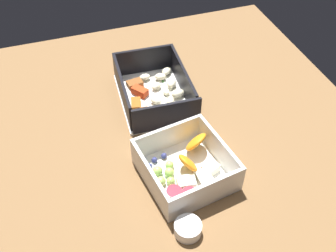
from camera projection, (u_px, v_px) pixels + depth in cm
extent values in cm
cube|color=brown|center=(167.00, 133.00, 78.99)|extent=(80.00, 80.00, 2.00)
cube|color=white|center=(154.00, 98.00, 84.57)|extent=(19.86, 14.77, 0.60)
cube|color=black|center=(165.00, 115.00, 75.90)|extent=(1.36, 13.75, 6.11)
cube|color=black|center=(144.00, 60.00, 88.48)|extent=(1.36, 13.75, 6.11)
cube|color=black|center=(123.00, 91.00, 80.97)|extent=(17.93, 1.59, 6.11)
cube|color=black|center=(183.00, 80.00, 83.41)|extent=(17.93, 1.59, 6.11)
ellipsoid|color=beige|center=(156.00, 86.00, 85.55)|extent=(2.57, 2.91, 1.21)
ellipsoid|color=beige|center=(166.00, 117.00, 78.78)|extent=(2.42, 2.56, 1.05)
ellipsoid|color=beige|center=(166.00, 92.00, 84.38)|extent=(2.13, 1.54, 1.04)
ellipsoid|color=beige|center=(164.00, 108.00, 80.26)|extent=(2.25, 3.02, 1.42)
ellipsoid|color=beige|center=(178.00, 93.00, 83.56)|extent=(2.35, 3.14, 1.47)
ellipsoid|color=beige|center=(144.00, 77.00, 87.68)|extent=(1.88, 2.56, 1.22)
ellipsoid|color=beige|center=(171.00, 83.00, 85.98)|extent=(3.56, 3.19, 1.47)
ellipsoid|color=beige|center=(176.00, 111.00, 79.95)|extent=(2.83, 2.42, 1.19)
ellipsoid|color=beige|center=(160.00, 77.00, 87.76)|extent=(2.41, 2.98, 1.31)
ellipsoid|color=beige|center=(156.00, 101.00, 82.15)|extent=(2.94, 2.92, 1.22)
ellipsoid|color=beige|center=(170.00, 101.00, 82.12)|extent=(2.90, 2.52, 1.22)
ellipsoid|color=beige|center=(166.00, 71.00, 89.14)|extent=(3.18, 3.16, 1.32)
cube|color=brown|center=(145.00, 115.00, 79.43)|extent=(3.71, 1.94, 1.27)
cube|color=brown|center=(135.00, 84.00, 86.56)|extent=(2.72, 3.65, 1.14)
cube|color=#AD5B1E|center=(136.00, 104.00, 81.97)|extent=(3.70, 2.69, 1.02)
cube|color=red|center=(140.00, 91.00, 84.32)|extent=(3.87, 3.55, 1.61)
cube|color=#387A33|center=(147.00, 92.00, 85.30)|extent=(0.60, 0.40, 0.20)
cube|color=#387A33|center=(180.00, 109.00, 81.32)|extent=(0.60, 0.40, 0.20)
cube|color=#387A33|center=(146.00, 78.00, 88.77)|extent=(0.60, 0.40, 0.20)
cube|color=#387A33|center=(163.00, 81.00, 87.87)|extent=(0.60, 0.40, 0.20)
cube|color=white|center=(185.00, 174.00, 70.00)|extent=(16.69, 16.44, 0.60)
cube|color=white|center=(207.00, 193.00, 63.53)|extent=(2.80, 14.28, 5.24)
cube|color=white|center=(167.00, 137.00, 72.33)|extent=(2.80, 14.28, 5.24)
cube|color=white|center=(150.00, 178.00, 65.71)|extent=(13.39, 2.66, 5.24)
cube|color=white|center=(219.00, 150.00, 70.16)|extent=(13.39, 2.66, 5.24)
ellipsoid|color=orange|center=(196.00, 142.00, 71.80)|extent=(5.95, 6.11, 4.56)
ellipsoid|color=orange|center=(188.00, 163.00, 68.47)|extent=(5.18, 4.75, 4.31)
cube|color=#F4EACC|center=(204.00, 179.00, 67.60)|extent=(3.33, 2.55, 1.94)
cube|color=#F4EACC|center=(211.00, 169.00, 69.37)|extent=(3.10, 3.48, 1.72)
cube|color=#F4EACC|center=(186.00, 183.00, 67.03)|extent=(2.76, 3.43, 1.88)
sphere|color=#9ECC60|center=(171.00, 181.00, 67.58)|extent=(1.51, 1.51, 1.51)
sphere|color=#9ECC60|center=(161.00, 181.00, 67.36)|extent=(1.77, 1.77, 1.77)
sphere|color=#9ECC60|center=(169.00, 172.00, 68.77)|extent=(1.74, 1.74, 1.74)
sphere|color=#9ECC60|center=(157.00, 171.00, 68.98)|extent=(1.78, 1.78, 1.78)
sphere|color=#9ECC60|center=(169.00, 165.00, 70.04)|extent=(1.56, 1.56, 1.56)
cone|color=red|center=(174.00, 194.00, 65.25)|extent=(2.65, 2.65, 2.12)
cone|color=red|center=(189.00, 196.00, 65.00)|extent=(2.63, 2.63, 2.10)
sphere|color=navy|center=(150.00, 166.00, 70.31)|extent=(0.91, 0.91, 0.91)
sphere|color=navy|center=(164.00, 156.00, 71.82)|extent=(1.13, 1.13, 1.13)
sphere|color=navy|center=(154.00, 160.00, 71.16)|extent=(1.09, 1.09, 1.09)
cylinder|color=white|center=(188.00, 229.00, 61.43)|extent=(4.38, 4.38, 2.13)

